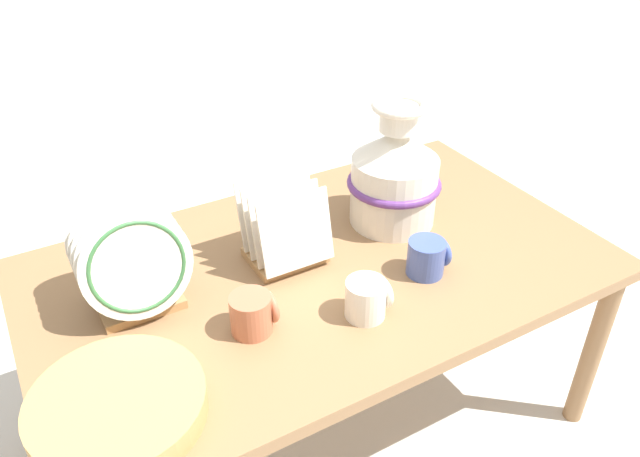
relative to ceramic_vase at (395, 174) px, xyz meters
The scene contains 9 objects.
ground_plane 0.81m from the ceramic_vase, 163.94° to the right, with size 14.00×14.00×0.00m, color beige.
display_table 0.36m from the ceramic_vase, 163.94° to the right, with size 1.48×0.88×0.60m.
ceramic_vase is the anchor object (origin of this frame).
dish_rack_round_plates 0.74m from the ceramic_vase, behind, with size 0.25×0.19×0.27m.
dish_rack_square_plates 0.36m from the ceramic_vase, behind, with size 0.19×0.18×0.21m.
wicker_charger_stack 0.93m from the ceramic_vase, 159.82° to the right, with size 0.34×0.34×0.05m.
mug_cobalt_glaze 0.28m from the ceramic_vase, 105.00° to the right, with size 0.10×0.10×0.09m.
mug_terracotta_glaze 0.59m from the ceramic_vase, 157.42° to the right, with size 0.10×0.10×0.09m.
mug_cream_glaze 0.43m from the ceramic_vase, 133.05° to the right, with size 0.10×0.10×0.09m.
Camera 1 is at (-0.65, -1.14, 1.57)m, focal length 35.00 mm.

